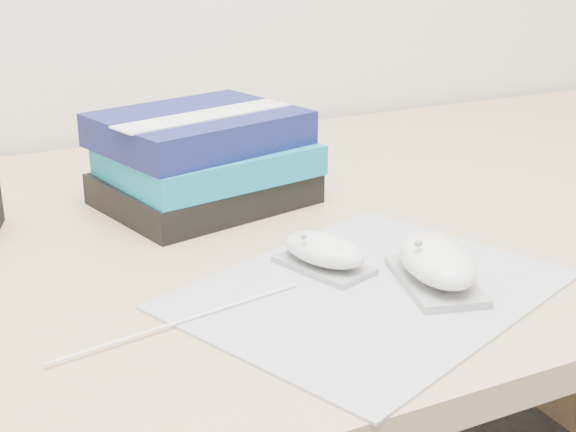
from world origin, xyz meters
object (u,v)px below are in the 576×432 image
desk (310,353)px  mouse_rear (324,252)px  mouse_front (437,264)px  book_stack (204,159)px

desk → mouse_rear: 0.36m
desk → mouse_front: mouse_front is taller
mouse_rear → mouse_front: size_ratio=0.83×
mouse_rear → book_stack: (-0.03, 0.24, 0.04)m
desk → mouse_front: bearing=-96.2°
mouse_rear → book_stack: book_stack is taller
mouse_rear → mouse_front: (0.07, -0.08, 0.00)m
mouse_rear → book_stack: 0.25m
mouse_rear → desk: bearing=64.5°
mouse_rear → book_stack: size_ratio=0.40×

